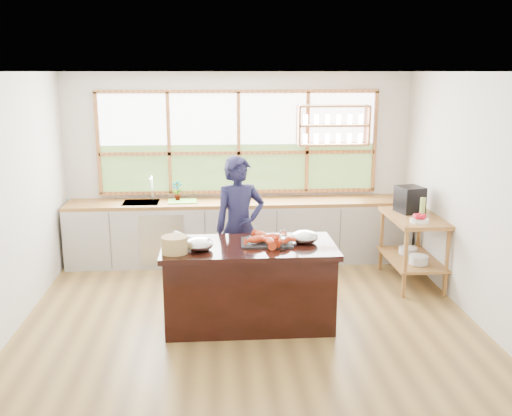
{
  "coord_description": "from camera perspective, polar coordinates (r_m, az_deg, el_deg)",
  "views": [
    {
      "loc": [
        -0.34,
        -6.0,
        2.7
      ],
      "look_at": [
        0.1,
        0.15,
        1.22
      ],
      "focal_mm": 40.0,
      "sensor_mm": 36.0,
      "label": 1
    }
  ],
  "objects": [
    {
      "name": "ground_plane",
      "position": [
        6.59,
        -0.8,
        -10.7
      ],
      "size": [
        5.0,
        5.0,
        0.0
      ],
      "primitive_type": "plane",
      "color": "olive"
    },
    {
      "name": "room_shell",
      "position": [
        6.59,
        -0.9,
        5.22
      ],
      "size": [
        5.02,
        4.52,
        2.71
      ],
      "color": "beige",
      "rests_on": "ground_plane"
    },
    {
      "name": "fruit_bowl",
      "position": [
        7.25,
        16.03,
        -1.05
      ],
      "size": [
        0.23,
        0.23,
        0.11
      ],
      "color": "silver",
      "rests_on": "right_shelf_unit"
    },
    {
      "name": "mixing_bowl_left",
      "position": [
        5.93,
        -5.69,
        -3.62
      ],
      "size": [
        0.29,
        0.29,
        0.14
      ],
      "primitive_type": "ellipsoid",
      "color": "#B8BBC0",
      "rests_on": "island"
    },
    {
      "name": "island",
      "position": [
        6.23,
        -0.71,
        -7.65
      ],
      "size": [
        1.85,
        0.9,
        0.9
      ],
      "color": "black",
      "rests_on": "ground_plane"
    },
    {
      "name": "wine_glass",
      "position": [
        5.87,
        2.74,
        -2.74
      ],
      "size": [
        0.08,
        0.08,
        0.22
      ],
      "color": "white",
      "rests_on": "island"
    },
    {
      "name": "back_counter",
      "position": [
        8.26,
        -1.73,
        -2.29
      ],
      "size": [
        4.9,
        0.63,
        0.9
      ],
      "color": "#AFACA5",
      "rests_on": "ground_plane"
    },
    {
      "name": "lobster_pile",
      "position": [
        6.1,
        1.33,
        -3.11
      ],
      "size": [
        0.52,
        0.48,
        0.08
      ],
      "color": "#CB521A",
      "rests_on": "slate_board"
    },
    {
      "name": "slate_board",
      "position": [
        6.14,
        1.1,
        -3.47
      ],
      "size": [
        0.57,
        0.42,
        0.02
      ],
      "primitive_type": "cube",
      "rotation": [
        0.0,
        0.0,
        -0.04
      ],
      "color": "black",
      "rests_on": "island"
    },
    {
      "name": "parchment_roll",
      "position": [
        6.28,
        -7.41,
        -2.91
      ],
      "size": [
        0.22,
        0.3,
        0.08
      ],
      "primitive_type": "cylinder",
      "rotation": [
        1.57,
        0.0,
        0.53
      ],
      "color": "silver",
      "rests_on": "island"
    },
    {
      "name": "cook",
      "position": [
        6.89,
        -1.66,
        -1.95
      ],
      "size": [
        0.72,
        0.57,
        1.73
      ],
      "primitive_type": "imported",
      "rotation": [
        0.0,
        0.0,
        0.28
      ],
      "color": "#171636",
      "rests_on": "ground_plane"
    },
    {
      "name": "mixing_bowl_right",
      "position": [
        6.18,
        4.88,
        -2.91
      ],
      "size": [
        0.29,
        0.29,
        0.14
      ],
      "primitive_type": "ellipsoid",
      "color": "#B8BBC0",
      "rests_on": "island"
    },
    {
      "name": "right_shelf_unit",
      "position": [
        7.63,
        15.44,
        -2.94
      ],
      "size": [
        0.62,
        1.1,
        0.9
      ],
      "color": "#9C6035",
      "rests_on": "ground_plane"
    },
    {
      "name": "wicker_basket",
      "position": [
        5.86,
        -8.14,
        -3.66
      ],
      "size": [
        0.27,
        0.27,
        0.17
      ],
      "primitive_type": "cylinder",
      "color": "tan",
      "rests_on": "island"
    },
    {
      "name": "espresso_machine",
      "position": [
        7.72,
        15.13,
        0.83
      ],
      "size": [
        0.37,
        0.38,
        0.34
      ],
      "primitive_type": "cube",
      "rotation": [
        0.0,
        0.0,
        0.24
      ],
      "color": "black",
      "rests_on": "right_shelf_unit"
    },
    {
      "name": "cutting_board",
      "position": [
        8.15,
        -7.38,
        0.68
      ],
      "size": [
        0.42,
        0.32,
        0.01
      ],
      "primitive_type": "cube",
      "rotation": [
        0.0,
        0.0,
        0.06
      ],
      "color": "#69C842",
      "rests_on": "back_counter"
    },
    {
      "name": "potted_plant",
      "position": [
        8.19,
        -7.89,
        1.72
      ],
      "size": [
        0.17,
        0.13,
        0.29
      ],
      "primitive_type": "imported",
      "rotation": [
        0.0,
        0.0,
        -0.19
      ],
      "color": "slate",
      "rests_on": "back_counter"
    },
    {
      "name": "wine_bottle",
      "position": [
        7.44,
        16.31,
        -0.01
      ],
      "size": [
        0.08,
        0.08,
        0.27
      ],
      "primitive_type": "cylinder",
      "rotation": [
        0.0,
        0.0,
        -0.28
      ],
      "color": "#9CC058",
      "rests_on": "right_shelf_unit"
    }
  ]
}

